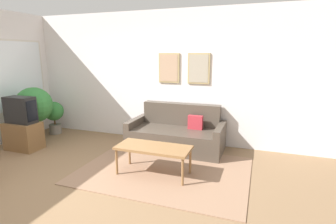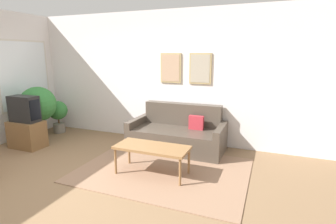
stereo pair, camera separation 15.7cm
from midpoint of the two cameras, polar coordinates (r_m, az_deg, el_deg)
name	(u,v)px [view 2 (the right image)]	position (r m, az deg, el deg)	size (l,w,h in m)	color
ground_plane	(60,190)	(4.01, -21.35, -15.57)	(16.00, 16.00, 0.00)	#846647
area_rug	(163,170)	(4.31, 0.01, -12.50)	(2.64, 1.94, 0.01)	#937056
wall_back	(144,77)	(5.73, -4.41, 7.70)	(8.00, 0.09, 2.70)	silver
couch	(178,134)	(5.15, 3.05, -4.88)	(1.82, 0.90, 0.86)	#4C4238
coffee_table	(152,149)	(4.03, -2.38, -7.99)	(1.13, 0.50, 0.46)	olive
tv_stand	(27,134)	(5.89, -27.65, -4.33)	(0.65, 0.42, 0.53)	brown
tv	(24,109)	(5.78, -28.15, 0.61)	(0.58, 0.28, 0.51)	black
potted_plant_tall	(38,105)	(6.22, -25.79, 1.33)	(0.75, 0.75, 1.16)	beige
potted_plant_by_window	(58,113)	(6.66, -22.20, -0.23)	(0.44, 0.44, 0.76)	slate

